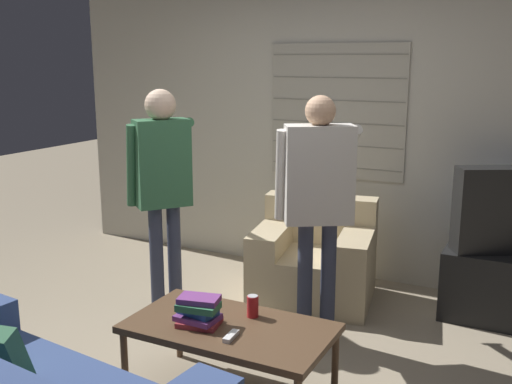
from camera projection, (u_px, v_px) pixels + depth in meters
ground_plane at (212, 372)px, 3.66m from camera, size 16.00×16.00×0.00m
wall_back at (332, 129)px, 5.14m from camera, size 5.20×0.08×2.55m
armchair_beige at (315, 260)px, 4.74m from camera, size 1.03×0.92×0.78m
coffee_table at (230, 331)px, 3.30m from camera, size 1.13×0.62×0.44m
tv_stand at (509, 285)px, 4.36m from camera, size 0.90×0.59×0.51m
person_left_standing at (162, 175)px, 4.29m from camera, size 0.55×0.77×1.67m
person_right_standing at (318, 190)px, 3.83m from camera, size 0.54×0.83×1.65m
book_stack at (198, 312)px, 3.27m from camera, size 0.25×0.21×0.16m
soda_can at (253, 306)px, 3.38m from camera, size 0.07×0.07×0.13m
spare_remote at (231, 336)px, 3.13m from camera, size 0.05×0.13×0.02m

